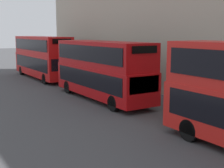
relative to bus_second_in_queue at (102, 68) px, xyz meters
name	(u,v)px	position (x,y,z in m)	size (l,w,h in m)	color
bus_second_in_queue	(102,68)	(0.00, 0.00, 0.00)	(2.59, 10.01, 4.19)	#B20C0F
bus_third_in_queue	(42,55)	(0.00, 12.51, 0.11)	(2.59, 10.90, 4.39)	red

